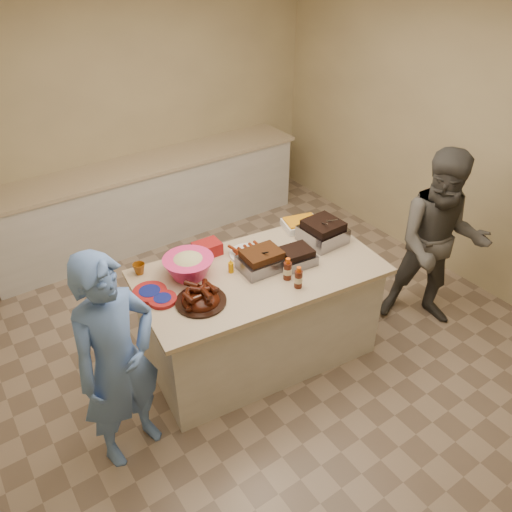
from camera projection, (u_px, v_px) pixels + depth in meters
room at (262, 342)px, 4.35m from camera, size 4.50×5.00×2.70m
back_counter at (150, 200)px, 5.61m from camera, size 3.60×0.64×0.90m
island at (259, 353)px, 4.24m from camera, size 1.94×1.17×0.87m
rib_platter at (201, 302)px, 3.43m from camera, size 0.39×0.39×0.14m
pulled_pork_tray at (262, 268)px, 3.77m from camera, size 0.34×0.27×0.10m
brisket_tray at (296, 263)px, 3.83m from camera, size 0.29×0.25×0.08m
roasting_pan at (322, 241)px, 4.09m from camera, size 0.33×0.33×0.13m
coleslaw_bowl at (189, 275)px, 3.70m from camera, size 0.41×0.41×0.26m
sausage_plate at (248, 254)px, 3.93m from camera, size 0.31×0.31×0.05m
mac_cheese_dish at (301, 227)px, 4.27m from camera, size 0.35×0.29×0.08m
bbq_bottle_a at (287, 279)px, 3.66m from camera, size 0.07×0.07×0.18m
bbq_bottle_b at (298, 287)px, 3.58m from camera, size 0.06×0.06×0.17m
mustard_bottle at (231, 272)px, 3.73m from camera, size 0.05×0.05×0.11m
sauce_bowl at (251, 264)px, 3.82m from camera, size 0.13×0.05×0.13m
plate_stack_large at (150, 294)px, 3.51m from camera, size 0.27×0.27×0.03m
plate_stack_small at (163, 301)px, 3.44m from camera, size 0.22×0.22×0.03m
plastic_cup at (140, 273)px, 3.72m from camera, size 0.10×0.10×0.09m
basket_stack at (208, 254)px, 3.93m from camera, size 0.21×0.16×0.10m
guest_blue at (135, 443)px, 3.51m from camera, size 0.94×1.68×0.38m
guest_gray at (421, 317)px, 4.63m from camera, size 1.70×1.72×0.62m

